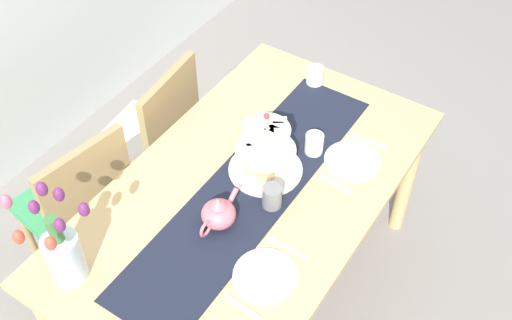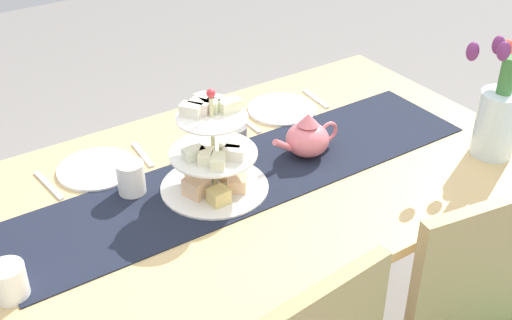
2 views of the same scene
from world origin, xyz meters
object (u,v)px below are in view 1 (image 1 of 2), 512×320
(dinner_plate_left, at_px, (266,276))
(fork_left, at_px, (242,307))
(knife_left, at_px, (287,247))
(knife_right, at_px, (368,140))
(chair_left, at_px, (80,203))
(tiered_cake_stand, at_px, (265,152))
(teapot, at_px, (218,213))
(cream_jug, at_px, (315,76))
(mug_grey, at_px, (272,196))
(dining_table, at_px, (250,205))
(chair_right, at_px, (155,135))
(dinner_plate_right, at_px, (352,161))
(tulip_vase, at_px, (62,250))
(fork_right, at_px, (335,183))
(mug_white_text, at_px, (314,144))

(dinner_plate_left, height_order, fork_left, dinner_plate_left)
(knife_left, xyz_separation_m, knife_right, (0.66, 0.00, 0.00))
(chair_left, relative_size, tiered_cake_stand, 2.99)
(teapot, height_order, knife_left, teapot)
(chair_left, xyz_separation_m, knife_left, (0.13, -0.98, 0.27))
(cream_jug, xyz_separation_m, knife_right, (-0.21, -0.38, -0.04))
(cream_jug, relative_size, knife_left, 0.50)
(knife_left, distance_m, mug_grey, 0.21)
(cream_jug, height_order, fork_left, cream_jug)
(chair_left, height_order, fork_left, chair_left)
(dining_table, bearing_deg, chair_left, 112.17)
(teapot, distance_m, fork_left, 0.37)
(chair_right, relative_size, dinner_plate_right, 3.96)
(chair_left, relative_size, fork_left, 6.07)
(chair_right, xyz_separation_m, cream_jug, (0.48, -0.60, 0.31))
(knife_right, xyz_separation_m, mug_grey, (-0.52, 0.15, 0.05))
(tulip_vase, relative_size, fork_right, 2.85)
(knife_left, relative_size, mug_grey, 1.79)
(chair_right, relative_size, cream_jug, 10.71)
(tiered_cake_stand, relative_size, knife_left, 1.79)
(knife_left, bearing_deg, fork_left, 180.00)
(dining_table, xyz_separation_m, knife_left, (-0.16, -0.27, 0.11))
(knife_right, distance_m, mug_grey, 0.54)
(mug_grey, bearing_deg, tulip_vase, 147.03)
(tiered_cake_stand, xyz_separation_m, dinner_plate_left, (-0.43, -0.27, -0.10))
(tiered_cake_stand, bearing_deg, chair_right, 81.40)
(fork_left, relative_size, knife_left, 0.88)
(knife_right, bearing_deg, fork_left, 180.00)
(mug_white_text, bearing_deg, dinner_plate_right, -76.91)
(dinner_plate_left, distance_m, mug_white_text, 0.64)
(chair_right, bearing_deg, chair_left, 179.94)
(tiered_cake_stand, bearing_deg, cream_jug, 10.04)
(mug_grey, distance_m, mug_white_text, 0.34)
(tiered_cake_stand, height_order, dinner_plate_left, tiered_cake_stand)
(chair_right, bearing_deg, teapot, -121.38)
(chair_right, distance_m, dinner_plate_right, 1.02)
(chair_left, height_order, knife_left, chair_left)
(dinner_plate_left, distance_m, knife_right, 0.80)
(mug_white_text, bearing_deg, fork_left, -168.22)
(cream_jug, height_order, mug_white_text, mug_white_text)
(dining_table, height_order, fork_left, fork_left)
(dining_table, xyz_separation_m, tiered_cake_stand, (0.12, 0.00, 0.21))
(fork_right, distance_m, mug_grey, 0.28)
(chair_right, distance_m, fork_right, 1.02)
(chair_right, distance_m, mug_grey, 0.92)
(knife_left, height_order, fork_right, same)
(tiered_cake_stand, bearing_deg, dinner_plate_left, -147.34)
(cream_jug, xyz_separation_m, dinner_plate_right, (-0.36, -0.38, -0.04))
(chair_right, bearing_deg, tiered_cake_stand, -98.60)
(chair_right, height_order, dinner_plate_right, chair_right)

